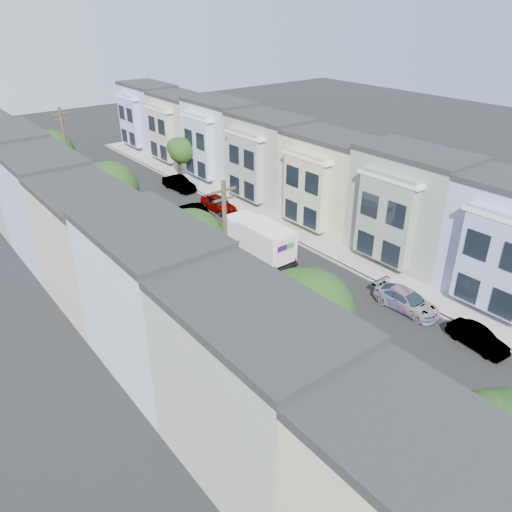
{
  "coord_description": "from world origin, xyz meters",
  "views": [
    {
      "loc": [
        -20.77,
        -19.31,
        18.9
      ],
      "look_at": [
        -0.88,
        6.06,
        2.2
      ],
      "focal_mm": 35.0,
      "sensor_mm": 36.0,
      "label": 1
    }
  ],
  "objects": [
    {
      "name": "parked_right_a",
      "position": [
        4.9,
        -8.33,
        0.61
      ],
      "size": [
        1.66,
        3.8,
        1.23
      ],
      "primitive_type": "imported",
      "rotation": [
        0.0,
        0.0,
        -0.1
      ],
      "color": "#343B3D",
      "rests_on": "ground"
    },
    {
      "name": "townhouse_row_left",
      "position": [
        -11.15,
        15.0,
        0.0
      ],
      "size": [
        5.0,
        70.0,
        8.5
      ],
      "primitive_type": "cube",
      "color": "#BCB88E",
      "rests_on": "ground"
    },
    {
      "name": "utility_pole_far",
      "position": [
        -6.3,
        28.0,
        5.15
      ],
      "size": [
        1.6,
        0.26,
        10.0
      ],
      "color": "#42301E",
      "rests_on": "ground"
    },
    {
      "name": "tree_e",
      "position": [
        -6.3,
        33.39,
        4.7
      ],
      "size": [
        4.7,
        4.7,
        7.07
      ],
      "color": "black",
      "rests_on": "ground"
    },
    {
      "name": "curb_right",
      "position": [
        6.05,
        15.0,
        0.07
      ],
      "size": [
        0.3,
        70.0,
        0.15
      ],
      "primitive_type": "cube",
      "color": "gray",
      "rests_on": "ground"
    },
    {
      "name": "parked_right_d",
      "position": [
        4.9,
        27.16,
        0.74
      ],
      "size": [
        1.98,
        4.56,
        1.48
      ],
      "primitive_type": "imported",
      "rotation": [
        0.0,
        0.0,
        0.1
      ],
      "color": "black",
      "rests_on": "ground"
    },
    {
      "name": "curb_left",
      "position": [
        -6.05,
        15.0,
        0.07
      ],
      "size": [
        0.3,
        70.0,
        0.15
      ],
      "primitive_type": "cube",
      "color": "gray",
      "rests_on": "ground"
    },
    {
      "name": "parked_right_c",
      "position": [
        4.9,
        19.48,
        0.75
      ],
      "size": [
        1.92,
        4.68,
        1.5
      ],
      "primitive_type": "imported",
      "rotation": [
        0.0,
        0.0,
        0.03
      ],
      "color": "black",
      "rests_on": "ground"
    },
    {
      "name": "utility_pole_near",
      "position": [
        -6.3,
        2.0,
        5.15
      ],
      "size": [
        1.6,
        0.26,
        10.0
      ],
      "color": "#42301E",
      "rests_on": "ground"
    },
    {
      "name": "tree_c",
      "position": [
        -6.3,
        6.02,
        4.73
      ],
      "size": [
        4.7,
        4.7,
        7.1
      ],
      "color": "black",
      "rests_on": "ground"
    },
    {
      "name": "road_slab",
      "position": [
        0.0,
        15.0,
        0.01
      ],
      "size": [
        12.0,
        70.0,
        0.02
      ],
      "primitive_type": "cube",
      "color": "black",
      "rests_on": "ground"
    },
    {
      "name": "tree_b",
      "position": [
        -6.3,
        -4.91,
        5.17
      ],
      "size": [
        4.59,
        4.59,
        7.49
      ],
      "color": "black",
      "rests_on": "ground"
    },
    {
      "name": "parked_right_b",
      "position": [
        4.9,
        -3.11,
        0.68
      ],
      "size": [
        2.03,
        4.61,
        1.37
      ],
      "primitive_type": "imported",
      "rotation": [
        0.0,
        0.0,
        0.03
      ],
      "color": "silver",
      "rests_on": "ground"
    },
    {
      "name": "parked_left_d",
      "position": [
        -4.9,
        10.14,
        0.74
      ],
      "size": [
        2.11,
        4.94,
        1.48
      ],
      "primitive_type": "imported",
      "rotation": [
        0.0,
        0.0,
        -0.01
      ],
      "color": "#4D190E",
      "rests_on": "ground"
    },
    {
      "name": "sidewalk_right",
      "position": [
        7.35,
        15.0,
        0.07
      ],
      "size": [
        2.6,
        70.0,
        0.15
      ],
      "primitive_type": "cube",
      "color": "gray",
      "rests_on": "ground"
    },
    {
      "name": "ground",
      "position": [
        0.0,
        0.0,
        0.0
      ],
      "size": [
        160.0,
        160.0,
        0.0
      ],
      "primitive_type": "plane",
      "color": "black",
      "rests_on": "ground"
    },
    {
      "name": "tree_a",
      "position": [
        -6.3,
        -15.17,
        4.65
      ],
      "size": [
        4.7,
        4.7,
        7.02
      ],
      "color": "black",
      "rests_on": "ground"
    },
    {
      "name": "lead_sedan",
      "position": [
        1.83,
        18.47,
        0.73
      ],
      "size": [
        1.62,
        4.4,
        1.46
      ],
      "primitive_type": "imported",
      "rotation": [
        0.0,
        0.0,
        -0.02
      ],
      "color": "black",
      "rests_on": "ground"
    },
    {
      "name": "sidewalk_left",
      "position": [
        -7.35,
        15.0,
        0.07
      ],
      "size": [
        2.6,
        70.0,
        0.15
      ],
      "primitive_type": "cube",
      "color": "gray",
      "rests_on": "ground"
    },
    {
      "name": "townhouse_row_right",
      "position": [
        11.15,
        15.0,
        0.0
      ],
      "size": [
        5.0,
        70.0,
        8.5
      ],
      "primitive_type": "cube",
      "color": "#BCB88E",
      "rests_on": "ground"
    },
    {
      "name": "tree_far_r",
      "position": [
        6.89,
        29.85,
        3.46
      ],
      "size": [
        2.95,
        2.95,
        4.98
      ],
      "color": "black",
      "rests_on": "ground"
    },
    {
      "name": "tree_d",
      "position": [
        -6.3,
        18.66,
        4.87
      ],
      "size": [
        4.7,
        4.7,
        7.24
      ],
      "color": "black",
      "rests_on": "ground"
    },
    {
      "name": "centerline",
      "position": [
        0.0,
        15.0,
        0.0
      ],
      "size": [
        0.12,
        70.0,
        0.01
      ],
      "primitive_type": "cube",
      "color": "gold",
      "rests_on": "ground"
    },
    {
      "name": "fedex_truck",
      "position": [
        1.72,
        8.99,
        1.75
      ],
      "size": [
        2.51,
        6.53,
        3.13
      ],
      "rotation": [
        0.0,
        0.0,
        0.01
      ],
      "color": "silver",
      "rests_on": "ground"
    },
    {
      "name": "parked_left_c",
      "position": [
        -4.9,
        -1.32,
        0.76
      ],
      "size": [
        2.53,
        5.21,
        1.52
      ],
      "primitive_type": "imported",
      "rotation": [
        0.0,
        0.0,
        0.08
      ],
      "color": "#B5B5B5",
      "rests_on": "ground"
    },
    {
      "name": "parked_left_b",
      "position": [
        -4.9,
        -8.46,
        0.75
      ],
      "size": [
        2.3,
        5.1,
        1.51
      ],
      "primitive_type": "imported",
      "rotation": [
        0.0,
        0.0,
        -0.04
      ],
      "color": "black",
      "rests_on": "ground"
    }
  ]
}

